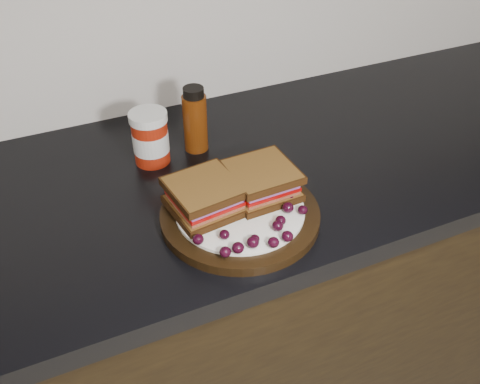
% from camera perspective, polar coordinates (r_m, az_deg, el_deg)
% --- Properties ---
extents(base_cabinets, '(3.96, 0.58, 0.86)m').
position_cam_1_polar(base_cabinets, '(1.37, -4.19, -14.82)').
color(base_cabinets, black).
rests_on(base_cabinets, ground_plane).
extents(countertop, '(3.98, 0.60, 0.04)m').
position_cam_1_polar(countertop, '(1.05, -5.29, 0.28)').
color(countertop, black).
rests_on(countertop, base_cabinets).
extents(plate, '(0.28, 0.28, 0.02)m').
position_cam_1_polar(plate, '(0.94, 0.00, -2.46)').
color(plate, black).
rests_on(plate, countertop).
extents(sandwich_left, '(0.13, 0.13, 0.05)m').
position_cam_1_polar(sandwich_left, '(0.91, -3.79, -0.48)').
color(sandwich_left, brown).
rests_on(sandwich_left, plate).
extents(sandwich_right, '(0.12, 0.12, 0.05)m').
position_cam_1_polar(sandwich_right, '(0.95, 2.33, 1.21)').
color(sandwich_right, brown).
rests_on(sandwich_right, plate).
extents(grape_0, '(0.02, 0.02, 0.02)m').
position_cam_1_polar(grape_0, '(0.86, -4.49, -5.06)').
color(grape_0, black).
rests_on(grape_0, plate).
extents(grape_1, '(0.02, 0.02, 0.02)m').
position_cam_1_polar(grape_1, '(0.87, -1.67, -4.56)').
color(grape_1, black).
rests_on(grape_1, plate).
extents(grape_2, '(0.02, 0.02, 0.02)m').
position_cam_1_polar(grape_2, '(0.84, -1.59, -6.41)').
color(grape_2, black).
rests_on(grape_2, plate).
extents(grape_3, '(0.02, 0.02, 0.02)m').
position_cam_1_polar(grape_3, '(0.84, -0.21, -5.97)').
color(grape_3, black).
rests_on(grape_3, plate).
extents(grape_4, '(0.02, 0.02, 0.02)m').
position_cam_1_polar(grape_4, '(0.85, 1.38, -5.39)').
color(grape_4, black).
rests_on(grape_4, plate).
extents(grape_5, '(0.02, 0.02, 0.02)m').
position_cam_1_polar(grape_5, '(0.86, 1.58, -5.05)').
color(grape_5, black).
rests_on(grape_5, plate).
extents(grape_6, '(0.02, 0.02, 0.02)m').
position_cam_1_polar(grape_6, '(0.85, 3.58, -5.38)').
color(grape_6, black).
rests_on(grape_6, plate).
extents(grape_7, '(0.02, 0.02, 0.02)m').
position_cam_1_polar(grape_7, '(0.87, 5.07, -4.73)').
color(grape_7, black).
rests_on(grape_7, plate).
extents(grape_8, '(0.02, 0.02, 0.02)m').
position_cam_1_polar(grape_8, '(0.88, 4.04, -3.61)').
color(grape_8, black).
rests_on(grape_8, plate).
extents(grape_9, '(0.02, 0.02, 0.02)m').
position_cam_1_polar(grape_9, '(0.89, 4.35, -3.05)').
color(grape_9, black).
rests_on(grape_9, plate).
extents(grape_10, '(0.02, 0.02, 0.02)m').
position_cam_1_polar(grape_10, '(0.92, 6.71, -1.91)').
color(grape_10, black).
rests_on(grape_10, plate).
extents(grape_11, '(0.02, 0.02, 0.02)m').
position_cam_1_polar(grape_11, '(0.92, 5.14, -1.67)').
color(grape_11, black).
rests_on(grape_11, plate).
extents(grape_12, '(0.02, 0.02, 0.02)m').
position_cam_1_polar(grape_12, '(0.94, 5.45, -0.82)').
color(grape_12, black).
rests_on(grape_12, plate).
extents(grape_13, '(0.02, 0.02, 0.02)m').
position_cam_1_polar(grape_13, '(0.96, 5.37, 0.36)').
color(grape_13, black).
rests_on(grape_13, plate).
extents(grape_14, '(0.02, 0.02, 0.02)m').
position_cam_1_polar(grape_14, '(0.97, 3.03, 0.85)').
color(grape_14, black).
rests_on(grape_14, plate).
extents(grape_15, '(0.02, 0.02, 0.02)m').
position_cam_1_polar(grape_15, '(0.95, 2.05, -0.16)').
color(grape_15, black).
rests_on(grape_15, plate).
extents(grape_16, '(0.02, 0.02, 0.02)m').
position_cam_1_polar(grape_16, '(0.95, -3.68, -0.08)').
color(grape_16, black).
rests_on(grape_16, plate).
extents(grape_17, '(0.02, 0.02, 0.02)m').
position_cam_1_polar(grape_17, '(0.95, -3.90, -0.16)').
color(grape_17, black).
rests_on(grape_17, plate).
extents(grape_18, '(0.02, 0.02, 0.02)m').
position_cam_1_polar(grape_18, '(0.92, -5.33, -1.57)').
color(grape_18, black).
rests_on(grape_18, plate).
extents(grape_19, '(0.02, 0.02, 0.02)m').
position_cam_1_polar(grape_19, '(0.92, -4.33, -1.80)').
color(grape_19, black).
rests_on(grape_19, plate).
extents(grape_20, '(0.02, 0.02, 0.01)m').
position_cam_1_polar(grape_20, '(0.90, -3.00, -2.50)').
color(grape_20, black).
rests_on(grape_20, plate).
extents(grape_21, '(0.02, 0.02, 0.01)m').
position_cam_1_polar(grape_21, '(0.89, -2.99, -3.41)').
color(grape_21, black).
rests_on(grape_21, plate).
extents(grape_22, '(0.02, 0.02, 0.02)m').
position_cam_1_polar(grape_22, '(0.93, -3.92, -1.43)').
color(grape_22, black).
rests_on(grape_22, plate).
extents(grape_23, '(0.02, 0.02, 0.02)m').
position_cam_1_polar(grape_23, '(0.92, -5.63, -1.73)').
color(grape_23, black).
rests_on(grape_23, plate).
extents(grape_24, '(0.02, 0.02, 0.02)m').
position_cam_1_polar(grape_24, '(0.91, -3.99, -2.37)').
color(grape_24, black).
rests_on(grape_24, plate).
extents(condiment_jar, '(0.09, 0.09, 0.11)m').
position_cam_1_polar(condiment_jar, '(1.07, -9.54, 5.74)').
color(condiment_jar, '#991E0B').
rests_on(condiment_jar, countertop).
extents(oil_bottle, '(0.06, 0.06, 0.14)m').
position_cam_1_polar(oil_bottle, '(1.10, -4.83, 7.76)').
color(oil_bottle, '#512208').
rests_on(oil_bottle, countertop).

